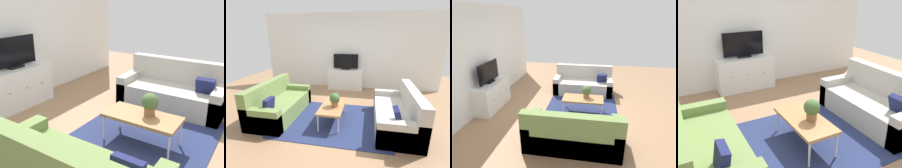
{
  "view_description": "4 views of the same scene",
  "coord_description": "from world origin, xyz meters",
  "views": [
    {
      "loc": [
        -2.84,
        -1.54,
        1.94
      ],
      "look_at": [
        0.0,
        0.3,
        0.77
      ],
      "focal_mm": 40.9,
      "sensor_mm": 36.0,
      "label": 1
    },
    {
      "loc": [
        0.73,
        -3.51,
        1.96
      ],
      "look_at": [
        0.0,
        0.3,
        0.77
      ],
      "focal_mm": 26.15,
      "sensor_mm": 36.0,
      "label": 2
    },
    {
      "loc": [
        -4.48,
        -0.44,
        2.48
      ],
      "look_at": [
        0.0,
        0.3,
        0.77
      ],
      "focal_mm": 30.59,
      "sensor_mm": 36.0,
      "label": 3
    },
    {
      "loc": [
        -1.63,
        -2.8,
        2.15
      ],
      "look_at": [
        0.0,
        0.3,
        0.77
      ],
      "focal_mm": 39.3,
      "sensor_mm": 36.0,
      "label": 4
    }
  ],
  "objects": [
    {
      "name": "potted_plant",
      "position": [
        0.04,
        -0.27,
        0.6
      ],
      "size": [
        0.23,
        0.23,
        0.31
      ],
      "color": "#936042",
      "rests_on": "coffee_table"
    },
    {
      "name": "tv_console",
      "position": [
        -0.1,
        2.27,
        0.37
      ],
      "size": [
        1.26,
        0.47,
        0.73
      ],
      "color": "white",
      "rests_on": "ground_plane"
    },
    {
      "name": "flat_screen_tv",
      "position": [
        -0.1,
        2.29,
        1.01
      ],
      "size": [
        0.89,
        0.16,
        0.55
      ],
      "color": "black",
      "rests_on": "tv_console"
    },
    {
      "name": "couch_right_side",
      "position": [
        1.44,
        -0.1,
        0.28
      ],
      "size": [
        0.85,
        1.83,
        0.85
      ],
      "color": "#B2ADA3",
      "rests_on": "ground_plane"
    },
    {
      "name": "area_rug",
      "position": [
        0.0,
        -0.15,
        0.01
      ],
      "size": [
        2.5,
        1.9,
        0.01
      ],
      "primitive_type": "cube",
      "color": "navy",
      "rests_on": "ground_plane"
    },
    {
      "name": "ground_plane",
      "position": [
        0.0,
        0.0,
        0.0
      ],
      "size": [
        10.0,
        10.0,
        0.0
      ],
      "primitive_type": "plane",
      "color": "#997251"
    },
    {
      "name": "wall_back",
      "position": [
        0.0,
        2.55,
        1.35
      ],
      "size": [
        6.4,
        0.12,
        2.7
      ],
      "primitive_type": "cube",
      "color": "white",
      "rests_on": "ground_plane"
    },
    {
      "name": "coffee_table",
      "position": [
        -0.02,
        -0.19,
        0.39
      ],
      "size": [
        0.51,
        1.03,
        0.42
      ],
      "color": "#A37547",
      "rests_on": "ground_plane"
    }
  ]
}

